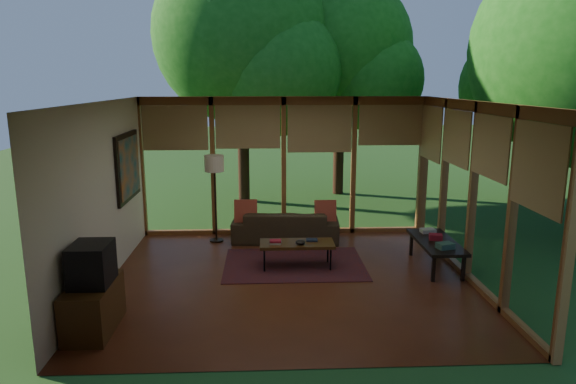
{
  "coord_description": "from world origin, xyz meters",
  "views": [
    {
      "loc": [
        -0.37,
        -7.39,
        2.99
      ],
      "look_at": [
        0.0,
        0.7,
        1.23
      ],
      "focal_mm": 32.0,
      "sensor_mm": 36.0,
      "label": 1
    }
  ],
  "objects_px": {
    "media_cabinet": "(93,307)",
    "floor_lamp": "(214,168)",
    "sofa": "(286,226)",
    "coffee_table": "(297,244)",
    "television": "(91,264)",
    "side_console": "(436,243)"
  },
  "relations": [
    {
      "from": "media_cabinet",
      "to": "floor_lamp",
      "type": "relative_size",
      "value": 0.61
    },
    {
      "from": "coffee_table",
      "to": "media_cabinet",
      "type": "bearing_deg",
      "value": -142.01
    },
    {
      "from": "sofa",
      "to": "media_cabinet",
      "type": "xyz_separation_m",
      "value": [
        -2.48,
        -3.5,
        0.01
      ]
    },
    {
      "from": "media_cabinet",
      "to": "coffee_table",
      "type": "height_order",
      "value": "media_cabinet"
    },
    {
      "from": "media_cabinet",
      "to": "coffee_table",
      "type": "xyz_separation_m",
      "value": [
        2.61,
        2.04,
        0.09
      ]
    },
    {
      "from": "television",
      "to": "floor_lamp",
      "type": "xyz_separation_m",
      "value": [
        1.15,
        3.51,
        0.56
      ]
    },
    {
      "from": "television",
      "to": "floor_lamp",
      "type": "bearing_deg",
      "value": 71.91
    },
    {
      "from": "media_cabinet",
      "to": "side_console",
      "type": "height_order",
      "value": "media_cabinet"
    },
    {
      "from": "floor_lamp",
      "to": "side_console",
      "type": "height_order",
      "value": "floor_lamp"
    },
    {
      "from": "floor_lamp",
      "to": "coffee_table",
      "type": "distance_m",
      "value": 2.3
    },
    {
      "from": "sofa",
      "to": "media_cabinet",
      "type": "distance_m",
      "value": 4.29
    },
    {
      "from": "television",
      "to": "floor_lamp",
      "type": "height_order",
      "value": "floor_lamp"
    },
    {
      "from": "television",
      "to": "side_console",
      "type": "xyz_separation_m",
      "value": [
        4.85,
        1.94,
        -0.44
      ]
    },
    {
      "from": "floor_lamp",
      "to": "side_console",
      "type": "bearing_deg",
      "value": -22.97
    },
    {
      "from": "sofa",
      "to": "coffee_table",
      "type": "height_order",
      "value": "sofa"
    },
    {
      "from": "television",
      "to": "coffee_table",
      "type": "bearing_deg",
      "value": 38.21
    },
    {
      "from": "side_console",
      "to": "sofa",
      "type": "bearing_deg",
      "value": 146.82
    },
    {
      "from": "media_cabinet",
      "to": "floor_lamp",
      "type": "bearing_deg",
      "value": 71.61
    },
    {
      "from": "media_cabinet",
      "to": "side_console",
      "type": "bearing_deg",
      "value": 21.7
    },
    {
      "from": "television",
      "to": "side_console",
      "type": "height_order",
      "value": "television"
    },
    {
      "from": "media_cabinet",
      "to": "television",
      "type": "bearing_deg",
      "value": 0.0
    },
    {
      "from": "coffee_table",
      "to": "sofa",
      "type": "bearing_deg",
      "value": 94.85
    }
  ]
}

